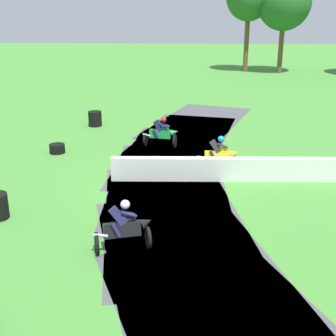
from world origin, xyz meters
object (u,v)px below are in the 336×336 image
at_px(motorcycle_chase_yellow, 219,154).
at_px(tire_stack_mid_a, 57,149).
at_px(motorcycle_lead_green, 162,133).
at_px(tire_stack_near, 95,119).
at_px(motorcycle_trailing_black, 125,227).

height_order(motorcycle_chase_yellow, tire_stack_mid_a, motorcycle_chase_yellow).
height_order(motorcycle_lead_green, tire_stack_mid_a, motorcycle_lead_green).
bearing_deg(motorcycle_lead_green, tire_stack_near, 137.11).
bearing_deg(tire_stack_mid_a, motorcycle_chase_yellow, -14.53).
xyz_separation_m(motorcycle_lead_green, motorcycle_trailing_black, (-0.44, -9.47, -0.03)).
xyz_separation_m(motorcycle_lead_green, motorcycle_chase_yellow, (2.47, -3.06, -0.01)).
distance_m(motorcycle_lead_green, motorcycle_chase_yellow, 3.93).
xyz_separation_m(motorcycle_chase_yellow, tire_stack_near, (-6.30, 6.62, -0.25)).
bearing_deg(motorcycle_trailing_black, motorcycle_lead_green, 87.33).
height_order(motorcycle_trailing_black, tire_stack_mid_a, motorcycle_trailing_black).
height_order(motorcycle_lead_green, motorcycle_trailing_black, motorcycle_lead_green).
bearing_deg(motorcycle_chase_yellow, tire_stack_mid_a, 165.47).
distance_m(motorcycle_lead_green, tire_stack_near, 5.24).
distance_m(motorcycle_trailing_black, tire_stack_near, 13.47).
distance_m(motorcycle_lead_green, tire_stack_mid_a, 4.78).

